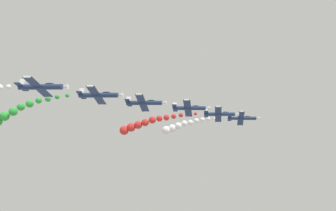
% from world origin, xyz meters
% --- Properties ---
extents(airplane_lead, '(8.39, 10.35, 5.22)m').
position_xyz_m(airplane_lead, '(-25.74, 20.91, 97.66)').
color(airplane_lead, navy).
extents(smoke_trail_lead, '(4.53, 19.37, 5.69)m').
position_xyz_m(smoke_trail_lead, '(-23.96, 0.36, 94.97)').
color(smoke_trail_lead, white).
extents(airplane_left_inner, '(8.38, 10.35, 5.23)m').
position_xyz_m(airplane_left_inner, '(-15.54, 13.63, 99.20)').
color(airplane_left_inner, navy).
extents(smoke_trail_left_inner, '(2.87, 23.97, 7.11)m').
position_xyz_m(smoke_trail_left_inner, '(-15.43, -9.97, 96.04)').
color(smoke_trail_left_inner, red).
extents(airplane_right_inner, '(8.45, 10.35, 5.11)m').
position_xyz_m(airplane_right_inner, '(-5.74, 5.30, 101.05)').
color(airplane_right_inner, navy).
extents(airplane_left_outer, '(8.69, 10.35, 4.65)m').
position_xyz_m(airplane_left_outer, '(4.83, -5.20, 102.43)').
color(airplane_left_outer, navy).
extents(airplane_right_outer, '(8.85, 10.35, 4.29)m').
position_xyz_m(airplane_right_outer, '(15.17, -13.53, 104.08)').
color(airplane_right_outer, navy).
extents(smoke_trail_right_outer, '(6.02, 25.68, 11.43)m').
position_xyz_m(smoke_trail_right_outer, '(12.54, -39.07, 97.95)').
color(smoke_trail_right_outer, green).
extents(airplane_trailing, '(9.01, 10.35, 3.89)m').
position_xyz_m(airplane_trailing, '(26.31, -21.56, 105.42)').
color(airplane_trailing, navy).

